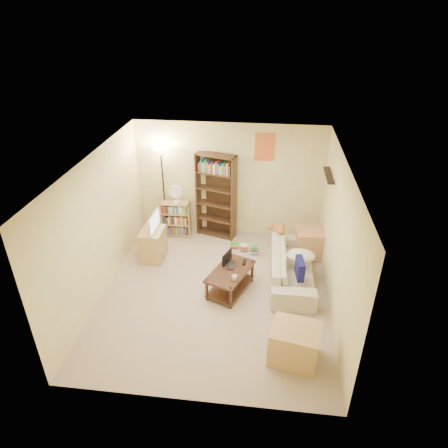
# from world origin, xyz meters

# --- Properties ---
(room) EXTENTS (4.50, 4.54, 2.52)m
(room) POSITION_xyz_m (0.00, 0.01, 1.62)
(room) COLOR tan
(room) RESTS_ON ground
(sofa) EXTENTS (2.00, 0.82, 0.58)m
(sofa) POSITION_xyz_m (1.37, 0.58, 0.29)
(sofa) COLOR beige
(sofa) RESTS_ON ground
(navy_pillow) EXTENTS (0.16, 0.39, 0.34)m
(navy_pillow) POSITION_xyz_m (1.47, 0.16, 0.55)
(navy_pillow) COLOR #131354
(navy_pillow) RESTS_ON sofa
(cream_blanket) EXTENTS (0.53, 0.38, 0.23)m
(cream_blanket) POSITION_xyz_m (1.51, 0.63, 0.50)
(cream_blanket) COLOR silver
(cream_blanket) RESTS_ON sofa
(tabby_cat) EXTENTS (0.45, 0.17, 0.16)m
(tabby_cat) POSITION_xyz_m (1.10, 1.34, 0.66)
(tabby_cat) COLOR #C06328
(tabby_cat) RESTS_ON sofa
(coffee_table) EXTENTS (0.88, 1.13, 0.44)m
(coffee_table) POSITION_xyz_m (0.26, 0.10, 0.29)
(coffee_table) COLOR #3D2217
(coffee_table) RESTS_ON ground
(laptop) EXTENTS (0.29, 0.19, 0.02)m
(laptop) POSITION_xyz_m (0.31, 0.26, 0.45)
(laptop) COLOR black
(laptop) RESTS_ON coffee_table
(laptop_screen) EXTENTS (0.13, 0.31, 0.22)m
(laptop_screen) POSITION_xyz_m (0.18, 0.31, 0.57)
(laptop_screen) COLOR white
(laptop_screen) RESTS_ON laptop
(mug) EXTENTS (0.13, 0.13, 0.09)m
(mug) POSITION_xyz_m (0.36, -0.17, 0.49)
(mug) COLOR white
(mug) RESTS_ON coffee_table
(tv_remote) EXTENTS (0.07, 0.18, 0.02)m
(tv_remote) POSITION_xyz_m (0.48, 0.37, 0.45)
(tv_remote) COLOR black
(tv_remote) RESTS_ON coffee_table
(tv_stand) EXTENTS (0.44, 0.61, 0.64)m
(tv_stand) POSITION_xyz_m (-1.40, 0.97, 0.32)
(tv_stand) COLOR tan
(tv_stand) RESTS_ON ground
(television) EXTENTS (0.66, 0.12, 0.37)m
(television) POSITION_xyz_m (-1.40, 0.97, 0.83)
(television) COLOR black
(television) RESTS_ON tv_stand
(tall_bookshelf) EXTENTS (0.90, 0.51, 1.89)m
(tall_bookshelf) POSITION_xyz_m (-0.26, 2.05, 1.00)
(tall_bookshelf) COLOR #3A2716
(tall_bookshelf) RESTS_ON ground
(short_bookshelf) EXTENTS (0.63, 0.26, 0.80)m
(short_bookshelf) POSITION_xyz_m (-1.14, 1.94, 0.40)
(short_bookshelf) COLOR tan
(short_bookshelf) RESTS_ON ground
(desk_fan) EXTENTS (0.29, 0.16, 0.42)m
(desk_fan) POSITION_xyz_m (-1.10, 1.90, 1.04)
(desk_fan) COLOR white
(desk_fan) RESTS_ON short_bookshelf
(floor_lamp) EXTENTS (0.33, 0.33, 1.98)m
(floor_lamp) POSITION_xyz_m (-1.41, 2.05, 1.58)
(floor_lamp) COLOR black
(floor_lamp) RESTS_ON ground
(side_table) EXTENTS (0.58, 0.58, 0.61)m
(side_table) POSITION_xyz_m (1.72, 1.42, 0.30)
(side_table) COLOR tan
(side_table) RESTS_ON ground
(end_cabinet) EXTENTS (0.79, 0.70, 0.57)m
(end_cabinet) POSITION_xyz_m (1.35, -1.36, 0.29)
(end_cabinet) COLOR tan
(end_cabinet) RESTS_ON ground
(book_stacks) EXTENTS (0.60, 0.30, 0.19)m
(book_stacks) POSITION_xyz_m (0.44, 1.43, 0.08)
(book_stacks) COLOR red
(book_stacks) RESTS_ON ground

